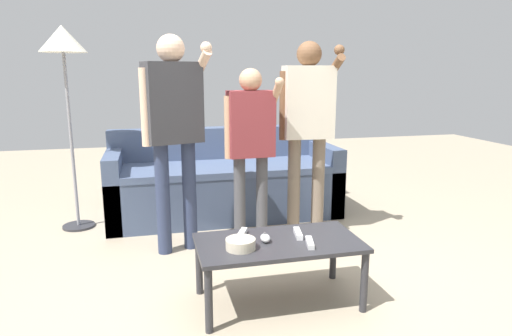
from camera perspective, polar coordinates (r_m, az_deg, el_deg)
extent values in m
plane|color=tan|center=(3.06, 1.93, -14.49)|extent=(12.00, 12.00, 0.00)
cube|color=#475675|center=(4.35, -4.07, -3.15)|extent=(2.18, 0.82, 0.46)
cube|color=#4D5D7E|center=(4.22, -3.97, 0.00)|extent=(1.90, 0.70, 0.06)
cube|color=#475675|center=(4.57, -4.83, 2.92)|extent=(2.18, 0.18, 0.37)
cube|color=#475675|center=(4.28, -17.71, -2.49)|extent=(0.14, 0.82, 0.67)
cube|color=#475675|center=(4.59, 8.55, -1.04)|extent=(0.14, 0.82, 0.67)
cube|color=#2D2D33|center=(2.67, 2.95, -9.60)|extent=(0.97, 0.51, 0.03)
cylinder|color=#2D2D33|center=(2.47, -6.12, -16.64)|extent=(0.04, 0.04, 0.37)
cylinder|color=#2D2D33|center=(2.73, 13.77, -14.07)|extent=(0.04, 0.04, 0.37)
cylinder|color=#2D2D33|center=(2.87, -7.35, -12.41)|extent=(0.04, 0.04, 0.37)
cylinder|color=#2D2D33|center=(3.09, 9.93, -10.66)|extent=(0.04, 0.04, 0.37)
cylinder|color=beige|center=(2.54, -2.00, -9.75)|extent=(0.17, 0.17, 0.06)
ellipsoid|color=white|center=(2.64, 1.20, -9.01)|extent=(0.06, 0.09, 0.05)
cylinder|color=#4C4C51|center=(2.64, 1.14, -8.37)|extent=(0.02, 0.02, 0.01)
cylinder|color=#2D2D33|center=(4.37, -21.86, -6.93)|extent=(0.28, 0.28, 0.02)
cylinder|color=gray|center=(4.19, -22.69, 3.10)|extent=(0.03, 0.03, 1.52)
cone|color=silver|center=(4.16, -23.70, 15.02)|extent=(0.39, 0.39, 0.22)
cylinder|color=#2D3856|center=(3.45, -11.90, -3.98)|extent=(0.11, 0.11, 0.86)
cylinder|color=#2D3856|center=(3.52, -8.56, -3.53)|extent=(0.11, 0.11, 0.86)
cube|color=#38383D|center=(3.36, -10.68, 8.26)|extent=(0.45, 0.32, 0.59)
sphere|color=beige|center=(3.36, -10.95, 14.88)|extent=(0.20, 0.20, 0.20)
cylinder|color=beige|center=(3.30, -14.04, 7.57)|extent=(0.08, 0.08, 0.56)
cylinder|color=#38383D|center=(3.42, -7.47, 10.33)|extent=(0.08, 0.08, 0.28)
cylinder|color=beige|center=(3.35, -6.99, 13.17)|extent=(0.14, 0.27, 0.22)
sphere|color=beige|center=(3.27, -6.44, 15.16)|extent=(0.08, 0.08, 0.08)
cylinder|color=#47474C|center=(3.52, -2.12, -4.45)|extent=(0.09, 0.09, 0.74)
cylinder|color=#47474C|center=(3.57, 0.76, -4.21)|extent=(0.09, 0.09, 0.74)
cube|color=brown|center=(3.42, -0.70, 5.71)|extent=(0.36, 0.20, 0.51)
sphere|color=tan|center=(3.40, -0.71, 11.28)|extent=(0.17, 0.17, 0.17)
cylinder|color=tan|center=(3.38, -3.57, 5.22)|extent=(0.06, 0.06, 0.48)
cylinder|color=brown|center=(3.46, 2.11, 7.39)|extent=(0.06, 0.06, 0.24)
cylinder|color=tan|center=(3.37, 2.58, 9.55)|extent=(0.07, 0.22, 0.21)
sphere|color=tan|center=(3.29, 3.07, 10.99)|extent=(0.07, 0.07, 0.07)
cylinder|color=#756656|center=(3.75, 4.90, -2.57)|extent=(0.11, 0.11, 0.85)
cylinder|color=#756656|center=(3.81, 7.98, -2.41)|extent=(0.11, 0.11, 0.85)
cube|color=beige|center=(3.66, 6.72, 8.41)|extent=(0.42, 0.24, 0.58)
sphere|color=brown|center=(3.66, 6.87, 14.39)|extent=(0.20, 0.20, 0.20)
cylinder|color=brown|center=(3.61, 3.62, 7.99)|extent=(0.07, 0.07, 0.55)
cylinder|color=beige|center=(3.72, 9.78, 10.09)|extent=(0.07, 0.07, 0.28)
cylinder|color=brown|center=(3.65, 10.24, 12.80)|extent=(0.08, 0.28, 0.19)
sphere|color=brown|center=(3.60, 10.69, 14.73)|extent=(0.08, 0.08, 0.08)
cube|color=white|center=(2.75, 5.43, -8.39)|extent=(0.06, 0.17, 0.03)
cylinder|color=silver|center=(2.77, 5.35, -7.85)|extent=(0.01, 0.01, 0.00)
cube|color=silver|center=(2.70, 5.60, -8.41)|extent=(0.02, 0.02, 0.00)
cube|color=white|center=(2.74, -1.81, -8.44)|extent=(0.10, 0.15, 0.03)
cylinder|color=silver|center=(2.76, -1.69, -7.92)|extent=(0.01, 0.01, 0.00)
cube|color=silver|center=(2.69, -2.03, -8.43)|extent=(0.02, 0.02, 0.00)
cube|color=white|center=(2.62, 6.94, -9.53)|extent=(0.07, 0.15, 0.03)
cylinder|color=silver|center=(2.63, 6.88, -8.97)|extent=(0.01, 0.01, 0.00)
cube|color=silver|center=(2.57, 7.08, -9.55)|extent=(0.02, 0.02, 0.00)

